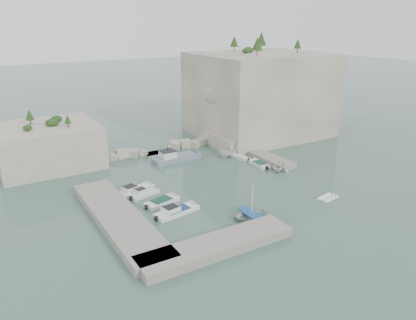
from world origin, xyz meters
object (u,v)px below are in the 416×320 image
motorboat_a (135,193)px  motorboat_b (144,196)px  tender_east_c (241,159)px  inflatable_dinghy (327,199)px  work_boat (177,160)px  motorboat_d (177,214)px  rowboat (252,217)px  motorboat_c (162,204)px  tender_east_a (279,171)px  tender_east_b (259,166)px  tender_east_d (230,156)px

motorboat_a → motorboat_b: (0.71, -1.74, 0.00)m
tender_east_c → inflatable_dinghy: bearing=171.8°
motorboat_a → tender_east_c: (21.63, 4.26, 0.00)m
inflatable_dinghy → tender_east_c: (-0.47, 20.17, 0.00)m
motorboat_a → tender_east_c: motorboat_a is taller
inflatable_dinghy → work_boat: (-10.57, 25.48, 0.00)m
motorboat_d → rowboat: (7.69, -5.71, 0.00)m
rowboat → tender_east_c: 22.39m
motorboat_c → tender_east_a: 21.86m
motorboat_a → tender_east_c: bearing=-6.9°
tender_east_b → tender_east_d: size_ratio=0.92×
motorboat_d → tender_east_a: size_ratio=1.76×
tender_east_b → tender_east_c: (-0.70, 4.53, 0.00)m
rowboat → inflatable_dinghy: 12.31m
motorboat_d → tender_east_b: size_ratio=1.40×
tender_east_c → work_boat: (-10.10, 5.31, 0.00)m
motorboat_a → motorboat_d: same height
motorboat_a → tender_east_a: bearing=-27.4°
motorboat_d → tender_east_d: (18.77, 15.61, 0.00)m
tender_east_a → tender_east_d: tender_east_d is taller
motorboat_d → motorboat_b: size_ratio=1.40×
tender_east_a → tender_east_d: size_ratio=0.73×
work_boat → motorboat_b: bearing=-135.7°
tender_east_a → work_boat: bearing=16.9°
tender_east_a → motorboat_c: bearing=69.0°
motorboat_a → tender_east_b: size_ratio=1.36×
motorboat_d → tender_east_b: 22.01m
motorboat_b → work_boat: work_boat is taller
motorboat_a → tender_east_a: 23.85m
motorboat_b → tender_east_c: size_ratio=1.13×
inflatable_dinghy → work_boat: work_boat is taller
tender_east_b → tender_east_c: bearing=13.6°
tender_east_c → rowboat: bearing=138.7°
tender_east_c → work_boat: 11.42m
motorboat_d → tender_east_d: bearing=30.7°
motorboat_c → tender_east_b: bearing=-0.8°
motorboat_c → tender_east_a: tender_east_a is taller
tender_east_d → work_boat: 9.87m
motorboat_b → tender_east_b: bearing=-9.8°
tender_east_c → work_boat: size_ratio=0.44×
motorboat_b → inflatable_dinghy: 25.66m
rowboat → inflatable_dinghy: size_ratio=1.53×
tender_east_d → motorboat_a: bearing=98.4°
motorboat_a → tender_east_c: size_ratio=1.54×
motorboat_a → motorboat_c: (1.71, -5.35, 0.00)m
tender_east_c → motorboat_d: bearing=114.9°
tender_east_d → rowboat: bearing=143.5°
motorboat_a → motorboat_d: 9.31m
tender_east_c → motorboat_c: bearing=106.3°
motorboat_b → inflatable_dinghy: size_ratio=1.53×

